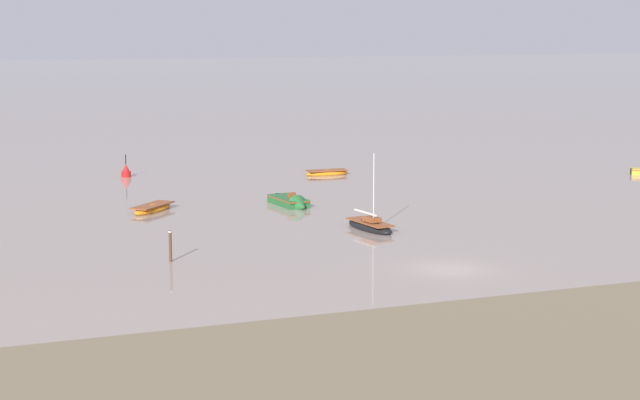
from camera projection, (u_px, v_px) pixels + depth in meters
name	position (u px, v px, depth m)	size (l,w,h in m)	color
ground_plane	(449.00, 269.00, 61.41)	(800.00, 800.00, 0.00)	gray
mudflat_shore	(478.00, 393.00, 40.35)	(312.93, 24.51, 0.23)	#7A6B51
rowboat_moored_0	(152.00, 209.00, 80.64)	(4.28, 4.36, 0.72)	orange
rowboat_moored_3	(327.00, 173.00, 100.27)	(4.27, 1.53, 0.67)	orange
motorboat_moored_2	(292.00, 203.00, 82.74)	(2.33, 5.20, 1.73)	#23602D
sailboat_moored_0	(370.00, 226.00, 73.35)	(2.34, 5.29, 5.73)	black
channel_buoy	(126.00, 172.00, 98.84)	(0.90, 0.90, 2.30)	red
mooring_post_left	(170.00, 247.00, 63.24)	(0.22, 0.22, 2.13)	#4E3323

